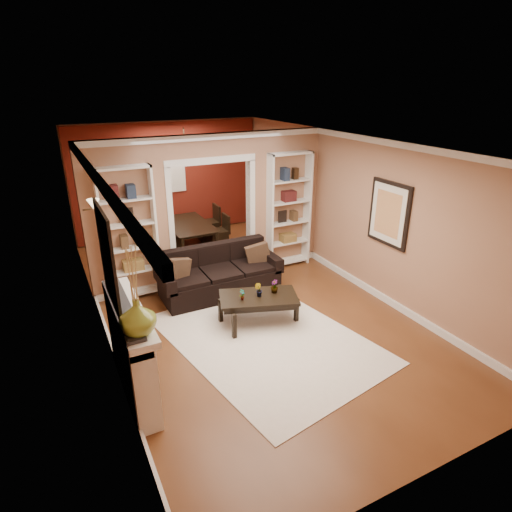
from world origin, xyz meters
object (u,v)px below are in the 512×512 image
sofa (219,272)px  dining_table (190,236)px  coffee_table (259,309)px  fireplace (133,351)px  bookshelf_left (130,235)px  bookshelf_right (288,211)px

sofa → dining_table: (0.27, 2.39, -0.13)m
coffee_table → fireplace: bearing=-140.3°
bookshelf_left → dining_table: 2.58m
bookshelf_right → fireplace: size_ratio=1.35×
bookshelf_left → bookshelf_right: size_ratio=1.00×
sofa → coffee_table: size_ratio=1.79×
fireplace → dining_table: fireplace is taller
coffee_table → bookshelf_right: (1.57, 1.76, 0.92)m
coffee_table → dining_table: size_ratio=0.72×
sofa → coffee_table: bearing=-81.7°
dining_table → bookshelf_left: bearing=138.1°
fireplace → coffee_table: bearing=20.4°
sofa → dining_table: bearing=83.7°
fireplace → dining_table: size_ratio=1.03×
fireplace → bookshelf_right: bearing=34.8°
coffee_table → fireplace: (-2.07, -0.77, 0.35)m
sofa → bookshelf_left: bearing=156.9°
fireplace → bookshelf_left: bearing=78.0°
bookshelf_left → dining_table: bookshelf_left is taller
bookshelf_left → fireplace: 2.65m
sofa → fireplace: fireplace is taller
coffee_table → bookshelf_right: bookshelf_right is taller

